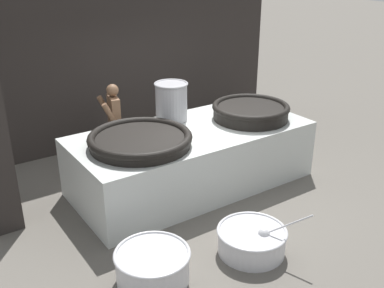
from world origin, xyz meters
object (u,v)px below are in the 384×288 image
object	(u,v)px
giant_wok_near	(140,140)
prep_bowl_vegetables	(252,239)
stock_pot	(171,101)
prep_bowl_meat	(153,265)
cook	(114,123)
giant_wok_far	(251,111)

from	to	relation	value
giant_wok_near	prep_bowl_vegetables	size ratio (longest dim) A/B	1.46
prep_bowl_vegetables	stock_pot	bearing A→B (deg)	81.20
giant_wok_near	prep_bowl_meat	xyz separation A→B (m)	(-0.75, -1.62, -0.87)
stock_pot	cook	xyz separation A→B (m)	(-0.70, 0.80, -0.49)
prep_bowl_meat	prep_bowl_vegetables	bearing A→B (deg)	-10.52
prep_bowl_vegetables	giant_wok_far	bearing A→B (deg)	50.23
stock_pot	prep_bowl_vegetables	world-z (taller)	stock_pot
giant_wok_near	cook	bearing A→B (deg)	79.61
prep_bowl_vegetables	prep_bowl_meat	bearing A→B (deg)	169.48
giant_wok_near	stock_pot	size ratio (longest dim) A/B	2.37
giant_wok_far	stock_pot	distance (m)	1.36
giant_wok_far	prep_bowl_meat	world-z (taller)	giant_wok_far
giant_wok_far	prep_bowl_vegetables	size ratio (longest dim) A/B	1.25
cook	prep_bowl_meat	bearing A→B (deg)	84.91
cook	stock_pot	bearing A→B (deg)	144.24
giant_wok_far	prep_bowl_meat	xyz separation A→B (m)	(-2.87, -1.61, -0.91)
giant_wok_near	prep_bowl_meat	bearing A→B (deg)	-114.90
prep_bowl_vegetables	prep_bowl_meat	distance (m)	1.36
cook	prep_bowl_vegetables	bearing A→B (deg)	108.31
giant_wok_near	cook	distance (m)	1.54
giant_wok_near	prep_bowl_vegetables	distance (m)	2.15
cook	prep_bowl_meat	size ratio (longest dim) A/B	1.68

